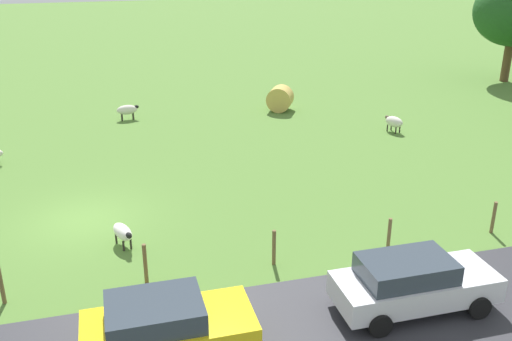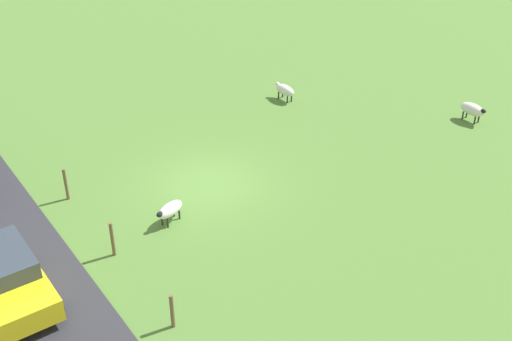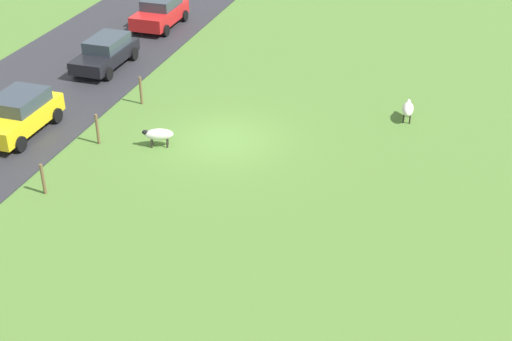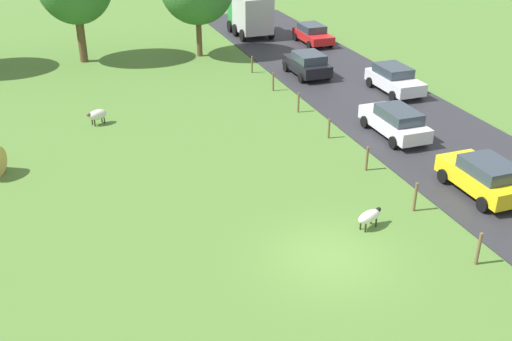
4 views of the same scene
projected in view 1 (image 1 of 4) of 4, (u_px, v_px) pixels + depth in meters
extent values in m
plane|color=#517A33|center=(85.00, 220.00, 21.07)|extent=(160.00, 160.00, 0.00)
ellipsoid|color=silver|center=(394.00, 122.00, 30.37)|extent=(1.19, 0.90, 0.55)
ellipsoid|color=brown|center=(387.00, 117.00, 30.70)|extent=(0.31, 0.26, 0.20)
cylinder|color=#2D2823|center=(387.00, 128.00, 30.65)|extent=(0.07, 0.07, 0.36)
cylinder|color=#2D2823|center=(391.00, 127.00, 30.82)|extent=(0.07, 0.07, 0.36)
cylinder|color=#2D2823|center=(396.00, 131.00, 30.21)|extent=(0.07, 0.07, 0.36)
cylinder|color=#2D2823|center=(400.00, 130.00, 30.38)|extent=(0.07, 0.07, 0.36)
ellipsoid|color=silver|center=(127.00, 110.00, 32.45)|extent=(0.63, 1.19, 0.53)
ellipsoid|color=black|center=(137.00, 107.00, 32.58)|extent=(0.20, 0.27, 0.20)
cylinder|color=#2D2823|center=(133.00, 115.00, 32.82)|extent=(0.07, 0.07, 0.38)
cylinder|color=#2D2823|center=(134.00, 117.00, 32.57)|extent=(0.07, 0.07, 0.38)
cylinder|color=#2D2823|center=(122.00, 116.00, 32.62)|extent=(0.07, 0.07, 0.38)
cylinder|color=#2D2823|center=(122.00, 118.00, 32.37)|extent=(0.07, 0.07, 0.38)
ellipsoid|color=white|center=(123.00, 232.00, 19.09)|extent=(1.23, 0.82, 0.47)
ellipsoid|color=black|center=(129.00, 235.00, 18.64)|extent=(0.31, 0.26, 0.20)
cylinder|color=#2D2823|center=(131.00, 244.00, 19.06)|extent=(0.07, 0.07, 0.35)
cylinder|color=#2D2823|center=(124.00, 246.00, 18.92)|extent=(0.07, 0.07, 0.35)
cylinder|color=#2D2823|center=(123.00, 236.00, 19.53)|extent=(0.07, 0.07, 0.35)
cylinder|color=#2D2823|center=(116.00, 239.00, 19.39)|extent=(0.07, 0.07, 0.35)
cylinder|color=tan|center=(280.00, 99.00, 34.10)|extent=(1.76, 1.86, 1.46)
cylinder|color=brown|center=(507.00, 60.00, 40.84)|extent=(0.59, 0.59, 3.11)
cylinder|color=brown|center=(1.00, 283.00, 16.03)|extent=(0.12, 0.12, 1.30)
cylinder|color=brown|center=(145.00, 264.00, 17.00)|extent=(0.12, 0.12, 1.30)
cylinder|color=brown|center=(274.00, 247.00, 17.99)|extent=(0.12, 0.12, 1.20)
cylinder|color=brown|center=(389.00, 233.00, 18.99)|extent=(0.12, 0.12, 1.08)
cylinder|color=brown|center=(494.00, 217.00, 19.94)|extent=(0.12, 0.12, 1.18)
cube|color=silver|center=(415.00, 287.00, 15.74)|extent=(1.76, 4.50, 0.70)
cube|color=#333D47|center=(406.00, 268.00, 15.42)|extent=(1.54, 2.47, 0.56)
cylinder|color=black|center=(443.00, 273.00, 17.01)|extent=(0.22, 0.64, 0.64)
cylinder|color=black|center=(479.00, 307.00, 15.44)|extent=(0.22, 0.64, 0.64)
cylinder|color=black|center=(352.00, 288.00, 16.30)|extent=(0.22, 0.64, 0.64)
cylinder|color=black|center=(380.00, 325.00, 14.73)|extent=(0.22, 0.64, 0.64)
cube|color=yellow|center=(169.00, 332.00, 13.89)|extent=(1.92, 4.14, 0.74)
cube|color=#333D47|center=(155.00, 312.00, 13.57)|extent=(1.69, 2.28, 0.56)
cylinder|color=black|center=(216.00, 313.00, 15.22)|extent=(0.22, 0.64, 0.64)
cylinder|color=black|center=(112.00, 330.00, 14.56)|extent=(0.22, 0.64, 0.64)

